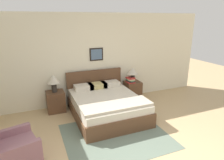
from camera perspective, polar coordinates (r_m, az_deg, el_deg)
wall_back at (r=5.83m, az=-7.17°, el=5.80°), size 7.65×0.09×2.60m
area_rug_main at (r=4.50m, az=1.10°, el=-15.63°), size 2.18×1.86×0.01m
bed at (r=5.21m, az=-1.64°, el=-7.13°), size 1.66×2.03×1.00m
armchair at (r=4.00m, az=-26.90°, el=-17.69°), size 0.92×0.91×0.83m
nightstand_near_window at (r=5.67m, az=-15.77°, el=-5.91°), size 0.47×0.47×0.55m
nightstand_by_door at (r=6.33m, az=5.86°, el=-2.87°), size 0.47×0.47×0.55m
table_lamp_near_window at (r=5.47m, az=-16.37°, el=-0.11°), size 0.33×0.33×0.47m
table_lamp_by_door at (r=6.15m, az=5.94°, el=2.39°), size 0.33×0.33×0.47m
book_thick_bottom at (r=6.15m, az=5.26°, el=-0.54°), size 0.23×0.27×0.04m
book_hardcover_middle at (r=6.14m, az=5.27°, el=-0.26°), size 0.22×0.30×0.02m
book_novel_upper at (r=6.13m, az=5.28°, el=-0.01°), size 0.20×0.30×0.03m
book_slim_near_top at (r=6.12m, az=5.29°, el=0.27°), size 0.20×0.28×0.03m
book_paperback_top at (r=6.11m, az=5.30°, el=0.57°), size 0.23×0.27×0.03m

